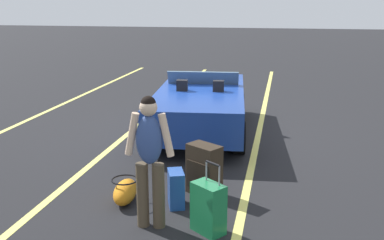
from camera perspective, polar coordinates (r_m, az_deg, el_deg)
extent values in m
plane|color=black|center=(9.49, 1.13, -1.60)|extent=(80.00, 80.00, 0.00)
cube|color=#EAE066|center=(9.36, 8.47, -2.01)|extent=(18.00, 0.12, 0.01)
cube|color=#EAE066|center=(9.86, -7.38, -1.10)|extent=(18.00, 0.12, 0.01)
cube|color=#EAE066|center=(11.02, -20.79, -0.25)|extent=(18.00, 0.12, 0.01)
cube|color=navy|center=(9.34, 1.15, 2.05)|extent=(4.26, 2.16, 0.64)
cube|color=navy|center=(10.76, 1.78, 3.16)|extent=(1.47, 1.80, 0.38)
cube|color=slate|center=(9.75, 1.42, 5.41)|extent=(0.34, 1.56, 0.31)
cube|color=black|center=(9.09, -1.27, 4.46)|extent=(0.18, 0.24, 0.22)
cube|color=black|center=(9.03, 3.40, 4.37)|extent=(0.18, 0.24, 0.22)
cylinder|color=black|center=(10.73, -2.61, 1.98)|extent=(0.62, 0.28, 0.60)
cylinder|color=black|center=(10.62, 6.07, 1.77)|extent=(0.62, 0.28, 0.60)
cylinder|color=black|center=(8.31, -5.16, -1.92)|extent=(0.62, 0.28, 0.60)
cylinder|color=black|center=(8.16, 6.08, -2.25)|extent=(0.62, 0.28, 0.60)
cube|color=#2D2319|center=(6.41, 1.56, -6.38)|extent=(0.49, 0.56, 0.74)
cube|color=black|center=(6.33, 0.62, -7.20)|extent=(0.22, 0.33, 0.41)
sphere|color=black|center=(6.51, 3.27, -9.38)|extent=(0.04, 0.04, 0.04)
sphere|color=black|center=(6.72, 1.09, -8.57)|extent=(0.04, 0.04, 0.04)
cube|color=#19723F|center=(5.42, 2.10, -11.23)|extent=(0.43, 0.46, 0.62)
cylinder|color=gray|center=(5.21, 3.52, -7.15)|extent=(0.03, 0.03, 0.24)
cylinder|color=gray|center=(5.36, 1.86, -6.49)|extent=(0.03, 0.03, 0.24)
cylinder|color=black|center=(5.24, 2.69, -5.59)|extent=(0.16, 0.19, 0.03)
sphere|color=black|center=(5.52, 3.80, -14.13)|extent=(0.04, 0.04, 0.04)
sphere|color=black|center=(5.69, 1.77, -13.13)|extent=(0.04, 0.04, 0.04)
cube|color=#1E479E|center=(6.09, -2.06, -8.79)|extent=(0.39, 0.31, 0.50)
sphere|color=black|center=(6.08, -1.19, -11.18)|extent=(0.04, 0.04, 0.04)
sphere|color=black|center=(6.30, -1.48, -10.24)|extent=(0.04, 0.04, 0.04)
ellipsoid|color=orange|center=(6.30, -8.55, -9.10)|extent=(0.67, 0.37, 0.30)
torus|color=black|center=(6.23, -8.62, -7.58)|extent=(0.41, 0.41, 0.02)
cylinder|color=#4C3F2D|center=(5.54, -6.35, -9.53)|extent=(0.16, 0.16, 0.82)
cylinder|color=#4C3F2D|center=(5.50, -4.29, -9.67)|extent=(0.16, 0.16, 0.82)
ellipsoid|color=#334C8C|center=(5.27, -5.51, -2.55)|extent=(0.24, 0.34, 0.60)
sphere|color=beige|center=(5.17, -5.62, 1.63)|extent=(0.21, 0.21, 0.21)
sphere|color=black|center=(5.15, -5.63, 2.14)|extent=(0.18, 0.18, 0.18)
cylinder|color=beige|center=(5.30, -7.69, -1.78)|extent=(0.10, 0.20, 0.53)
cylinder|color=beige|center=(5.21, -3.33, -1.95)|extent=(0.10, 0.20, 0.53)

